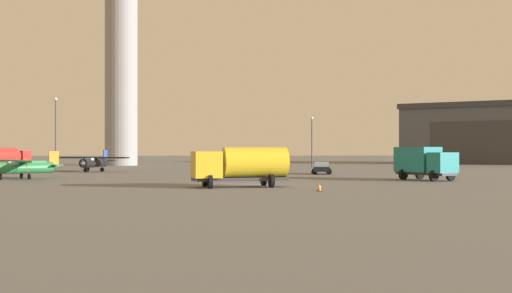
{
  "coord_description": "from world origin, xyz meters",
  "views": [
    {
      "loc": [
        -1.42,
        -51.76,
        2.96
      ],
      "look_at": [
        2.34,
        31.09,
        3.16
      ],
      "focal_mm": 45.4,
      "sensor_mm": 36.0,
      "label": 1
    }
  ],
  "objects_px": {
    "control_tower": "(121,25)",
    "truck_box_teal": "(424,162)",
    "light_post_west": "(312,137)",
    "airplane_green": "(24,166)",
    "truck_fuel_tanker_yellow": "(241,165)",
    "car_black": "(322,168)",
    "airplane_black": "(94,162)",
    "truck_fuel_tanker_red": "(7,158)",
    "light_post_east": "(56,127)",
    "traffic_cone_near_left": "(319,187)"
  },
  "relations": [
    {
      "from": "airplane_black",
      "to": "truck_box_teal",
      "type": "relative_size",
      "value": 1.47
    },
    {
      "from": "airplane_green",
      "to": "light_post_west",
      "type": "height_order",
      "value": "light_post_west"
    },
    {
      "from": "truck_fuel_tanker_red",
      "to": "traffic_cone_near_left",
      "type": "distance_m",
      "value": 55.35
    },
    {
      "from": "airplane_green",
      "to": "light_post_east",
      "type": "relative_size",
      "value": 0.77
    },
    {
      "from": "car_black",
      "to": "light_post_west",
      "type": "distance_m",
      "value": 27.59
    },
    {
      "from": "truck_fuel_tanker_yellow",
      "to": "truck_fuel_tanker_red",
      "type": "distance_m",
      "value": 48.21
    },
    {
      "from": "airplane_green",
      "to": "airplane_black",
      "type": "bearing_deg",
      "value": -136.04
    },
    {
      "from": "truck_fuel_tanker_red",
      "to": "traffic_cone_near_left",
      "type": "height_order",
      "value": "truck_fuel_tanker_red"
    },
    {
      "from": "truck_fuel_tanker_yellow",
      "to": "airplane_black",
      "type": "bearing_deg",
      "value": -73.21
    },
    {
      "from": "airplane_green",
      "to": "truck_fuel_tanker_red",
      "type": "xyz_separation_m",
      "value": [
        -9.66,
        24.22,
        0.45
      ]
    },
    {
      "from": "truck_fuel_tanker_red",
      "to": "light_post_west",
      "type": "height_order",
      "value": "light_post_west"
    },
    {
      "from": "airplane_green",
      "to": "control_tower",
      "type": "bearing_deg",
      "value": -129.4
    },
    {
      "from": "control_tower",
      "to": "light_post_west",
      "type": "distance_m",
      "value": 38.19
    },
    {
      "from": "truck_box_teal",
      "to": "light_post_east",
      "type": "height_order",
      "value": "light_post_east"
    },
    {
      "from": "car_black",
      "to": "control_tower",
      "type": "bearing_deg",
      "value": 45.94
    },
    {
      "from": "control_tower",
      "to": "truck_fuel_tanker_yellow",
      "type": "bearing_deg",
      "value": -72.95
    },
    {
      "from": "car_black",
      "to": "light_post_west",
      "type": "relative_size",
      "value": 0.56
    },
    {
      "from": "truck_box_teal",
      "to": "light_post_east",
      "type": "bearing_deg",
      "value": -158.06
    },
    {
      "from": "truck_box_teal",
      "to": "car_black",
      "type": "xyz_separation_m",
      "value": [
        -7.36,
        14.35,
        -0.95
      ]
    },
    {
      "from": "control_tower",
      "to": "truck_box_teal",
      "type": "height_order",
      "value": "control_tower"
    },
    {
      "from": "airplane_black",
      "to": "traffic_cone_near_left",
      "type": "relative_size",
      "value": 16.63
    },
    {
      "from": "airplane_black",
      "to": "truck_fuel_tanker_yellow",
      "type": "relative_size",
      "value": 1.22
    },
    {
      "from": "control_tower",
      "to": "car_black",
      "type": "height_order",
      "value": "control_tower"
    },
    {
      "from": "car_black",
      "to": "light_post_east",
      "type": "xyz_separation_m",
      "value": [
        -35.19,
        20.38,
        5.21
      ]
    },
    {
      "from": "airplane_green",
      "to": "truck_fuel_tanker_yellow",
      "type": "height_order",
      "value": "truck_fuel_tanker_yellow"
    },
    {
      "from": "truck_fuel_tanker_red",
      "to": "traffic_cone_near_left",
      "type": "bearing_deg",
      "value": -123.36
    },
    {
      "from": "control_tower",
      "to": "airplane_black",
      "type": "distance_m",
      "value": 37.17
    },
    {
      "from": "car_black",
      "to": "light_post_east",
      "type": "relative_size",
      "value": 0.43
    },
    {
      "from": "control_tower",
      "to": "light_post_east",
      "type": "xyz_separation_m",
      "value": [
        -6.47,
        -17.47,
        -18.02
      ]
    },
    {
      "from": "light_post_east",
      "to": "light_post_west",
      "type": "bearing_deg",
      "value": 10.23
    },
    {
      "from": "light_post_west",
      "to": "light_post_east",
      "type": "height_order",
      "value": "light_post_east"
    },
    {
      "from": "truck_fuel_tanker_yellow",
      "to": "airplane_green",
      "type": "bearing_deg",
      "value": -45.23
    },
    {
      "from": "airplane_black",
      "to": "truck_fuel_tanker_yellow",
      "type": "xyz_separation_m",
      "value": [
        17.57,
        -32.59,
        0.44
      ]
    },
    {
      "from": "car_black",
      "to": "traffic_cone_near_left",
      "type": "height_order",
      "value": "car_black"
    },
    {
      "from": "control_tower",
      "to": "truck_box_teal",
      "type": "distance_m",
      "value": 67.26
    },
    {
      "from": "truck_box_teal",
      "to": "light_post_west",
      "type": "bearing_deg",
      "value": 157.84
    },
    {
      "from": "light_post_east",
      "to": "control_tower",
      "type": "bearing_deg",
      "value": 69.68
    },
    {
      "from": "control_tower",
      "to": "light_post_west",
      "type": "xyz_separation_m",
      "value": [
        31.21,
        -10.67,
        -19.24
      ]
    },
    {
      "from": "airplane_green",
      "to": "truck_box_teal",
      "type": "height_order",
      "value": "truck_box_teal"
    },
    {
      "from": "airplane_green",
      "to": "truck_box_teal",
      "type": "xyz_separation_m",
      "value": [
        37.38,
        -3.77,
        0.46
      ]
    },
    {
      "from": "truck_fuel_tanker_yellow",
      "to": "truck_box_teal",
      "type": "relative_size",
      "value": 1.21
    },
    {
      "from": "airplane_green",
      "to": "truck_box_teal",
      "type": "bearing_deg",
      "value": 136.39
    },
    {
      "from": "light_post_east",
      "to": "airplane_green",
      "type": "bearing_deg",
      "value": -80.54
    },
    {
      "from": "airplane_green",
      "to": "car_black",
      "type": "xyz_separation_m",
      "value": [
        30.03,
        10.58,
        -0.5
      ]
    },
    {
      "from": "airplane_green",
      "to": "truck_fuel_tanker_yellow",
      "type": "bearing_deg",
      "value": 108.46
    },
    {
      "from": "control_tower",
      "to": "truck_fuel_tanker_red",
      "type": "relative_size",
      "value": 6.26
    },
    {
      "from": "truck_fuel_tanker_red",
      "to": "truck_box_teal",
      "type": "bearing_deg",
      "value": -103.67
    },
    {
      "from": "airplane_black",
      "to": "light_post_west",
      "type": "bearing_deg",
      "value": 137.84
    },
    {
      "from": "truck_fuel_tanker_yellow",
      "to": "light_post_west",
      "type": "xyz_separation_m",
      "value": [
        12.21,
        51.3,
        3.04
      ]
    },
    {
      "from": "control_tower",
      "to": "light_post_west",
      "type": "height_order",
      "value": "control_tower"
    }
  ]
}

